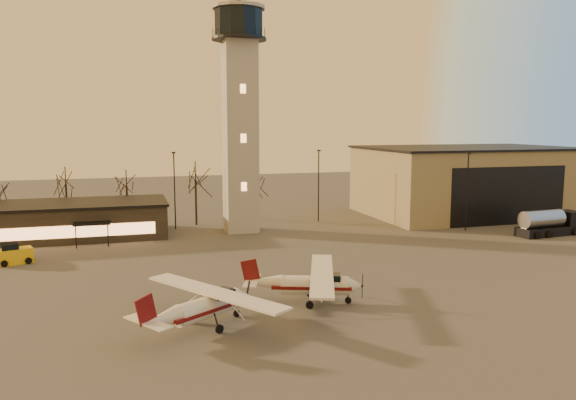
% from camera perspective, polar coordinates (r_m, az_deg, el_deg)
% --- Properties ---
extents(ground, '(220.00, 220.00, 0.00)m').
position_cam_1_polar(ground, '(44.83, 3.20, -10.15)').
color(ground, '#3E3B39').
rests_on(ground, ground).
extents(control_tower, '(6.80, 6.80, 32.60)m').
position_cam_1_polar(control_tower, '(71.65, -4.92, 9.77)').
color(control_tower, '#9B9993').
rests_on(control_tower, ground).
extents(hangar, '(30.60, 20.60, 10.30)m').
position_cam_1_polar(hangar, '(90.07, 17.67, 1.90)').
color(hangar, '#807154').
rests_on(hangar, ground).
extents(terminal, '(25.40, 12.20, 4.30)m').
position_cam_1_polar(terminal, '(73.43, -22.18, -1.93)').
color(terminal, black).
rests_on(terminal, ground).
extents(light_poles, '(58.50, 12.25, 10.14)m').
position_cam_1_polar(light_poles, '(73.17, -4.60, 1.17)').
color(light_poles, black).
rests_on(light_poles, ground).
extents(tree_row, '(37.20, 9.20, 8.80)m').
position_cam_1_polar(tree_row, '(79.68, -15.88, 1.82)').
color(tree_row, black).
rests_on(tree_row, ground).
extents(cessna_front, '(10.05, 12.27, 3.45)m').
position_cam_1_polar(cessna_front, '(43.88, 2.90, -8.94)').
color(cessna_front, silver).
rests_on(cessna_front, ground).
extents(cessna_rear, '(10.22, 11.48, 3.49)m').
position_cam_1_polar(cessna_rear, '(39.36, -7.90, -10.97)').
color(cessna_rear, silver).
rests_on(cessna_rear, ground).
extents(fuel_truck, '(8.91, 3.55, 3.23)m').
position_cam_1_polar(fuel_truck, '(76.90, 24.97, -2.33)').
color(fuel_truck, black).
rests_on(fuel_truck, ground).
extents(service_cart, '(3.62, 2.83, 2.06)m').
position_cam_1_polar(service_cart, '(62.09, -26.07, -5.12)').
color(service_cart, '#E1B00D').
rests_on(service_cart, ground).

